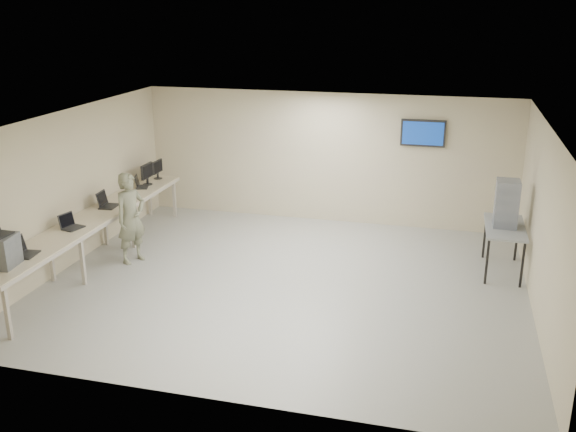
% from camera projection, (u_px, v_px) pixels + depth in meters
% --- Properties ---
extents(room, '(8.01, 7.01, 2.81)m').
position_uv_depth(room, '(288.00, 204.00, 10.58)').
color(room, '#ADACA2').
rests_on(room, ground).
extents(workbench, '(0.76, 6.00, 0.90)m').
position_uv_depth(workbench, '(93.00, 221.00, 11.58)').
color(workbench, tan).
rests_on(workbench, ground).
extents(equipment_box, '(0.45, 0.50, 0.47)m').
position_uv_depth(equipment_box, '(1.00, 251.00, 9.32)').
color(equipment_box, '#595E65').
rests_on(equipment_box, workbench).
extents(laptop_0, '(0.34, 0.39, 0.28)m').
position_uv_depth(laptop_0, '(23.00, 250.00, 9.78)').
color(laptop_0, black).
rests_on(laptop_0, workbench).
extents(laptop_1, '(0.35, 0.39, 0.26)m').
position_uv_depth(laptop_1, '(70.00, 224.00, 10.94)').
color(laptop_1, black).
rests_on(laptop_1, workbench).
extents(laptop_2, '(0.34, 0.40, 0.30)m').
position_uv_depth(laptop_2, '(106.00, 203.00, 12.10)').
color(laptop_2, black).
rests_on(laptop_2, workbench).
extents(laptop_3, '(0.36, 0.38, 0.25)m').
position_uv_depth(laptop_3, '(140.00, 184.00, 13.38)').
color(laptop_3, black).
rests_on(laptop_3, workbench).
extents(monitor_near, '(0.20, 0.46, 0.45)m').
position_uv_depth(monitor_near, '(147.00, 172.00, 13.51)').
color(monitor_near, black).
rests_on(monitor_near, workbench).
extents(monitor_far, '(0.18, 0.41, 0.41)m').
position_uv_depth(monitor_far, '(157.00, 168.00, 13.98)').
color(monitor_far, black).
rests_on(monitor_far, workbench).
extents(soldier, '(0.62, 0.73, 1.69)m').
position_uv_depth(soldier, '(131.00, 218.00, 11.66)').
color(soldier, '#677257').
rests_on(soldier, ground).
extents(side_table, '(0.67, 1.43, 0.86)m').
position_uv_depth(side_table, '(505.00, 230.00, 11.22)').
color(side_table, gray).
rests_on(side_table, ground).
extents(storage_bins, '(0.39, 0.43, 0.82)m').
position_uv_depth(storage_bins, '(507.00, 203.00, 11.07)').
color(storage_bins, '#8F96A8').
rests_on(storage_bins, side_table).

